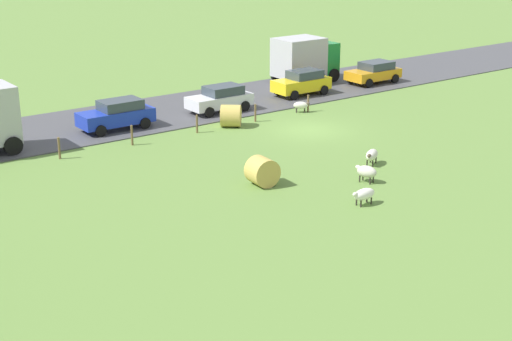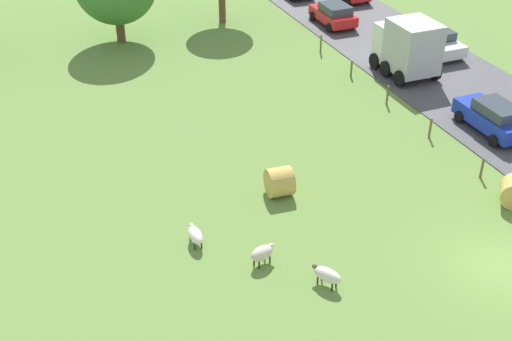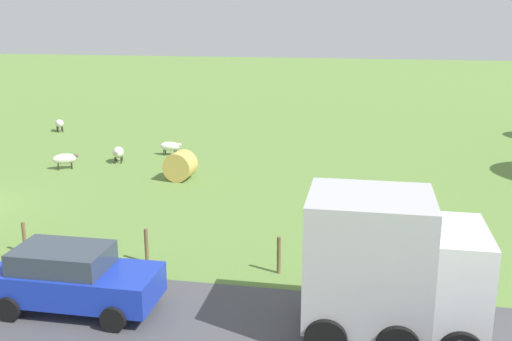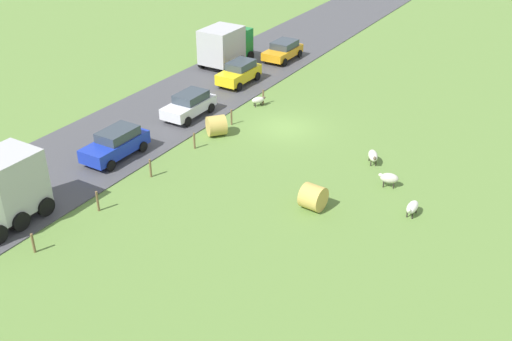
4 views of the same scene
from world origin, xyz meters
TOP-DOWN VIEW (x-y plane):
  - ground_plane at (0.00, 0.00)m, footprint 160.00×160.00m
  - sheep_0 at (-10.46, 5.76)m, footprint 0.50×1.22m
  - sheep_2 at (-6.71, 1.61)m, footprint 1.03×1.25m
  - sheep_3 at (-8.44, 3.65)m, footprint 1.15×0.83m
  - hay_bale_0 at (-5.90, 7.77)m, footprint 1.19×1.40m
  - fence_post_2 at (3.34, 5.49)m, footprint 0.12×0.12m
  - fence_post_3 at (3.34, 9.60)m, footprint 0.12×0.12m
  - fence_post_4 at (3.34, 13.71)m, footprint 0.12×0.12m
  - fence_post_5 at (3.34, 17.82)m, footprint 0.12×0.12m
  - fence_post_6 at (3.34, 21.92)m, footprint 0.12×0.12m
  - truck_1 at (6.48, 16.75)m, footprint 2.76×4.02m
  - car_1 at (6.51, 26.17)m, footprint 2.16×4.05m
  - car_2 at (6.59, 8.84)m, footprint 1.99×4.27m
  - car_7 at (10.13, 18.75)m, footprint 2.21×3.84m

SIDE VIEW (x-z plane):
  - ground_plane at x=0.00m, z-range 0.00..0.00m
  - sheep_0 at x=-10.46m, z-range 0.11..0.84m
  - sheep_2 at x=-6.71m, z-range 0.12..0.89m
  - fence_post_5 at x=3.34m, z-range 0.00..1.02m
  - sheep_3 at x=-8.44m, z-range 0.12..0.92m
  - fence_post_2 at x=3.34m, z-range 0.00..1.05m
  - fence_post_3 at x=3.34m, z-range 0.00..1.11m
  - fence_post_4 at x=3.34m, z-range 0.00..1.14m
  - fence_post_6 at x=3.34m, z-range 0.00..1.21m
  - hay_bale_0 at x=-5.90m, z-range 0.00..1.32m
  - car_1 at x=6.51m, z-range 0.09..1.66m
  - car_7 at x=10.13m, z-range 0.09..1.70m
  - car_2 at x=6.59m, z-range 0.09..1.76m
  - truck_1 at x=6.48m, z-range 0.13..3.61m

